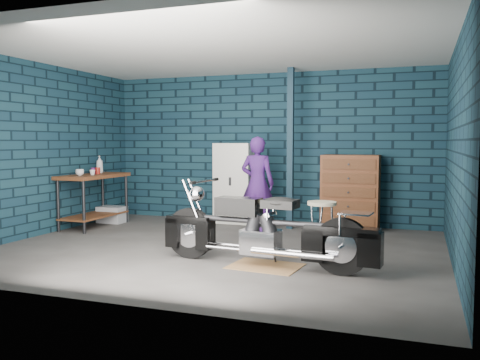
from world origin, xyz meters
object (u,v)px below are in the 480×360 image
Objects in this scene: person at (257,183)px; motorcycle at (265,224)px; workbench at (94,201)px; storage_bin at (112,214)px; locker at (235,183)px; shop_stool at (322,228)px; tool_chest at (350,192)px.

motorcycle is at bearing 110.44° from person.
motorcycle reaches higher than workbench.
storage_bin is at bearing 4.81° from person.
person is at bearing -41.99° from locker.
person is at bearing 4.21° from storage_bin.
shop_stool is (1.36, -1.49, -0.43)m from person.
person reaches higher than motorcycle.
locker reaches higher than workbench.
workbench is 4.38m from tool_chest.
motorcycle is at bearing -101.51° from tool_chest.
storage_bin is 0.68× the size of shop_stool.
shop_stool is at bearing -17.53° from storage_bin.
motorcycle is at bearing -118.75° from shop_stool.
motorcycle is (3.60, -1.69, 0.05)m from workbench.
locker is (2.11, 0.75, 0.57)m from storage_bin.
tool_chest is (4.18, 0.75, 0.48)m from storage_bin.
person is 1.25× the size of tool_chest.
workbench reaches higher than shop_stool.
storage_bin is at bearing 162.47° from shop_stool.
motorcycle is at bearing -31.49° from storage_bin.
tool_chest is (4.20, 1.25, 0.17)m from workbench.
motorcycle is 1.58× the size of locker.
locker is 2.09× the size of shop_stool.
motorcycle is 1.04m from shop_stool.
tool_chest is (2.07, 0.00, -0.10)m from locker.
person is 2.80m from storage_bin.
person is at bearing 14.34° from workbench.
shop_stool is at bearing -45.95° from locker.
storage_bin is at bearing 154.06° from motorcycle.
tool_chest is at bearing 0.00° from locker.
motorcycle is at bearing -63.41° from locker.
locker is (2.13, 1.25, 0.27)m from workbench.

